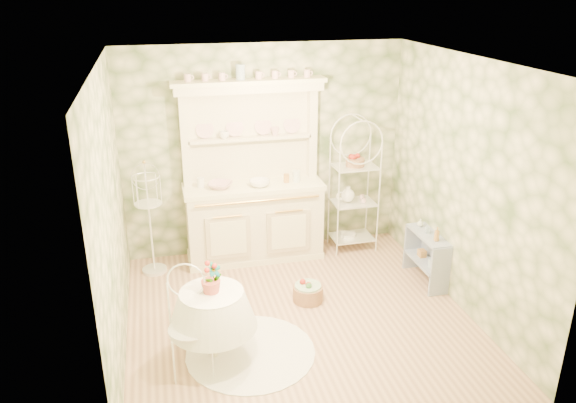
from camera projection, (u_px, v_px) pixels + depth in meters
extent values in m
plane|color=tan|center=(299.00, 317.00, 6.06)|extent=(3.60, 3.60, 0.00)
plane|color=white|center=(301.00, 62.00, 5.07)|extent=(3.60, 3.60, 0.00)
plane|color=beige|center=(111.00, 217.00, 5.18)|extent=(3.60, 3.60, 0.00)
plane|color=beige|center=(463.00, 186.00, 5.96)|extent=(3.60, 3.60, 0.00)
plane|color=beige|center=(264.00, 151.00, 7.20)|extent=(3.60, 3.60, 0.00)
plane|color=beige|center=(365.00, 292.00, 3.94)|extent=(3.60, 3.60, 0.00)
cube|color=white|center=(253.00, 174.00, 6.97)|extent=(1.87, 0.61, 2.29)
cube|color=white|center=(354.00, 185.00, 7.33)|extent=(0.56, 0.40, 1.80)
cube|color=#92A0BB|center=(426.00, 258.00, 6.69)|extent=(0.30, 0.72, 0.61)
cylinder|color=white|center=(213.00, 322.00, 5.29)|extent=(0.71, 0.71, 0.77)
cube|color=white|center=(190.00, 329.00, 5.08)|extent=(0.49, 0.49, 0.88)
cube|color=white|center=(149.00, 216.00, 6.74)|extent=(0.39, 0.39, 1.49)
cylinder|color=#A07250|center=(308.00, 293.00, 6.34)|extent=(0.35, 0.35, 0.19)
cylinder|color=white|center=(251.00, 352.00, 5.48)|extent=(1.27, 1.27, 0.01)
imported|color=white|center=(220.00, 187.00, 6.90)|extent=(0.38, 0.38, 0.07)
imported|color=white|center=(260.00, 186.00, 6.96)|extent=(0.32, 0.32, 0.08)
imported|color=white|center=(224.00, 136.00, 6.88)|extent=(0.14, 0.14, 0.09)
imported|color=white|center=(275.00, 133.00, 7.02)|extent=(0.14, 0.14, 0.10)
imported|color=#3F7238|center=(214.00, 279.00, 5.11)|extent=(0.18, 0.16, 0.29)
imported|color=#AE7938|center=(437.00, 235.00, 6.39)|extent=(0.08, 0.08, 0.17)
imported|color=#95AFC3|center=(428.00, 230.00, 6.60)|extent=(0.05, 0.05, 0.10)
imported|color=silver|center=(420.00, 224.00, 6.78)|extent=(0.09, 0.09, 0.10)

